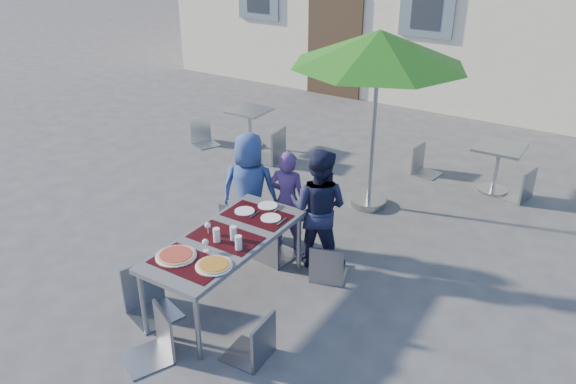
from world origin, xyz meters
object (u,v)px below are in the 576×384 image
Objects in this scene: chair_5 at (151,310)px; child_0 at (250,190)px; chair_2 at (329,242)px; chair_4 at (254,314)px; cafe_table_0 at (250,123)px; dining_table at (226,242)px; chair_1 at (269,214)px; patio_umbrella at (379,50)px; child_2 at (318,208)px; bg_chair_r_0 at (272,125)px; bg_chair_r_1 at (525,165)px; child_1 at (287,200)px; bg_chair_l_0 at (202,116)px; chair_3 at (144,262)px; chair_0 at (238,199)px; cafe_table_1 at (497,162)px; pizza_near_right at (214,265)px; bg_chair_l_1 at (425,144)px; pizza_near_left at (176,255)px.

child_0 is at bearing 102.13° from chair_5.
chair_2 is 1.44m from chair_4.
cafe_table_0 is at bearing 137.57° from chair_2.
dining_table is 0.86m from chair_1.
chair_2 is 0.36× the size of patio_umbrella.
child_2 reaches higher than bg_chair_r_0.
dining_table is 1.20m from child_2.
chair_2 is 0.98× the size of chair_4.
bg_chair_r_0 is (-1.62, 2.50, 0.01)m from chair_1.
chair_4 is 4.86m from bg_chair_r_1.
child_0 is at bearing -116.28° from patio_umbrella.
bg_chair_l_0 is (-3.13, 2.13, -0.11)m from child_1.
child_1 is 0.51m from child_2.
child_1 is at bearing 74.25° from chair_3.
bg_chair_l_0 is (-2.54, 2.32, -0.04)m from chair_0.
pizza_near_right is at bearing -107.50° from cafe_table_1.
bg_chair_l_1 is (0.63, 2.99, -0.14)m from child_1.
child_1 is 2.68m from bg_chair_r_0.
chair_5 is (0.01, -2.28, -0.10)m from child_1.
bg_chair_l_1 reaches higher than cafe_table_0.
bg_chair_r_1 is at bearing -128.97° from child_2.
child_0 is 2.10m from chair_4.
bg_chair_l_1 is (0.62, 5.28, -0.04)m from chair_5.
child_0 is 0.50m from chair_1.
child_2 is at bearing 159.05° from child_0.
bg_chair_l_0 is (-2.68, 2.27, -0.19)m from child_0.
patio_umbrella is (0.97, 1.71, 1.61)m from chair_0.
chair_0 is 3.44m from bg_chair_l_0.
patio_umbrella is 3.92m from bg_chair_l_0.
cafe_table_1 is (3.37, 0.80, -0.16)m from bg_chair_r_0.
child_1 reaches higher than cafe_table_0.
child_0 is (-0.32, 1.62, -0.06)m from pizza_near_left.
chair_0 reaches higher than cafe_table_0.
bg_chair_l_1 is (2.26, 0.87, -0.14)m from bg_chair_r_0.
chair_0 reaches higher than dining_table.
chair_0 is 2.18m from chair_5.
bg_chair_r_0 is (-1.65, 4.40, 0.10)m from chair_5.
chair_4 is (1.32, 0.01, -0.08)m from chair_3.
dining_table is 4.59m from bg_chair_r_1.
chair_5 reaches higher than cafe_table_0.
chair_5 is 1.28× the size of cafe_table_1.
bg_chair_r_1 is (2.11, 5.14, 0.01)m from chair_5.
child_0 is at bearing 87.65° from chair_3.
chair_1 is at bearing 129.23° from child_0.
chair_3 is 1.33m from chair_4.
chair_3 is (0.08, -1.64, 0.03)m from chair_0.
cafe_table_1 is at bearing 62.01° from chair_1.
cafe_table_0 is at bearing 126.30° from chair_4.
chair_5 reaches higher than dining_table.
cafe_table_0 is at bearing 122.81° from dining_table.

